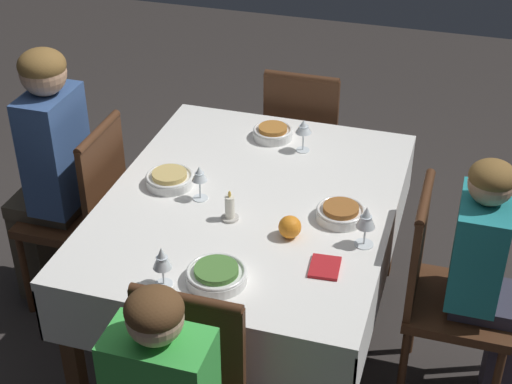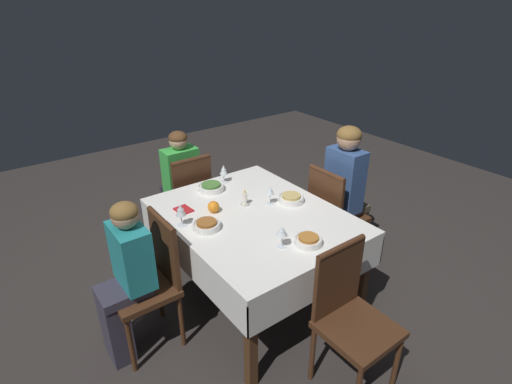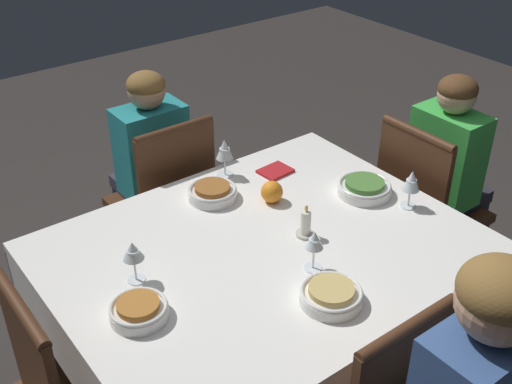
% 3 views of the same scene
% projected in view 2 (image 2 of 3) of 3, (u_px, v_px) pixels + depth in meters
% --- Properties ---
extents(ground_plane, '(8.00, 8.00, 0.00)m').
position_uv_depth(ground_plane, '(254.00, 295.00, 3.17)').
color(ground_plane, '#332D2B').
extents(dining_table, '(1.42, 1.12, 0.74)m').
position_uv_depth(dining_table, '(254.00, 224.00, 2.88)').
color(dining_table, white).
rests_on(dining_table, ground_plane).
extents(chair_south, '(0.40, 0.40, 0.92)m').
position_uv_depth(chair_south, '(333.00, 213.00, 3.32)').
color(chair_south, '#472816').
rests_on(chair_south, ground_plane).
extents(chair_east, '(0.40, 0.40, 0.92)m').
position_uv_depth(chair_east, '(188.00, 197.00, 3.59)').
color(chair_east, '#472816').
rests_on(chair_east, ground_plane).
extents(chair_north, '(0.40, 0.40, 0.92)m').
position_uv_depth(chair_north, '(151.00, 277.00, 2.57)').
color(chair_north, '#472816').
rests_on(chair_north, ground_plane).
extents(chair_west, '(0.40, 0.40, 0.92)m').
position_uv_depth(chair_west, '(350.00, 313.00, 2.28)').
color(chair_west, '#472816').
rests_on(chair_west, ground_plane).
extents(person_adult_denim, '(0.30, 0.34, 1.24)m').
position_uv_depth(person_adult_denim, '(347.00, 188.00, 3.32)').
color(person_adult_denim, '#4C4233').
rests_on(person_adult_denim, ground_plane).
extents(person_child_green, '(0.33, 0.30, 1.10)m').
position_uv_depth(person_child_green, '(179.00, 182.00, 3.66)').
color(person_child_green, '#282833').
rests_on(person_child_green, ground_plane).
extents(person_child_teal, '(0.30, 0.33, 1.08)m').
position_uv_depth(person_child_teal, '(125.00, 276.00, 2.44)').
color(person_child_teal, '#383342').
rests_on(person_child_teal, ground_plane).
extents(bowl_south, '(0.20, 0.20, 0.06)m').
position_uv_depth(bowl_south, '(291.00, 198.00, 3.01)').
color(bowl_south, white).
rests_on(bowl_south, dining_table).
extents(wine_glass_south, '(0.06, 0.06, 0.15)m').
position_uv_depth(wine_glass_south, '(270.00, 191.00, 2.94)').
color(wine_glass_south, white).
rests_on(wine_glass_south, dining_table).
extents(bowl_east, '(0.21, 0.21, 0.06)m').
position_uv_depth(bowl_east, '(211.00, 187.00, 3.18)').
color(bowl_east, white).
rests_on(bowl_east, dining_table).
extents(wine_glass_east, '(0.06, 0.06, 0.15)m').
position_uv_depth(wine_glass_east, '(224.00, 170.00, 3.29)').
color(wine_glass_east, white).
rests_on(wine_glass_east, dining_table).
extents(bowl_north, '(0.19, 0.19, 0.06)m').
position_uv_depth(bowl_north, '(207.00, 225.00, 2.66)').
color(bowl_north, white).
rests_on(bowl_north, dining_table).
extents(wine_glass_north, '(0.07, 0.07, 0.16)m').
position_uv_depth(wine_glass_north, '(181.00, 211.00, 2.66)').
color(wine_glass_north, white).
rests_on(wine_glass_north, dining_table).
extents(bowl_west, '(0.18, 0.18, 0.06)m').
position_uv_depth(bowl_west, '(308.00, 240.00, 2.49)').
color(bowl_west, white).
rests_on(bowl_west, dining_table).
extents(wine_glass_west, '(0.07, 0.07, 0.15)m').
position_uv_depth(wine_glass_west, '(282.00, 232.00, 2.43)').
color(wine_glass_west, white).
rests_on(wine_glass_west, dining_table).
extents(candle_centerpiece, '(0.07, 0.07, 0.13)m').
position_uv_depth(candle_centerpiece, '(245.00, 200.00, 2.95)').
color(candle_centerpiece, beige).
rests_on(candle_centerpiece, dining_table).
extents(orange_fruit, '(0.08, 0.08, 0.08)m').
position_uv_depth(orange_fruit, '(213.00, 207.00, 2.86)').
color(orange_fruit, orange).
rests_on(orange_fruit, dining_table).
extents(napkin_red_folded, '(0.13, 0.11, 0.01)m').
position_uv_depth(napkin_red_folded, '(184.00, 210.00, 2.89)').
color(napkin_red_folded, red).
rests_on(napkin_red_folded, dining_table).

